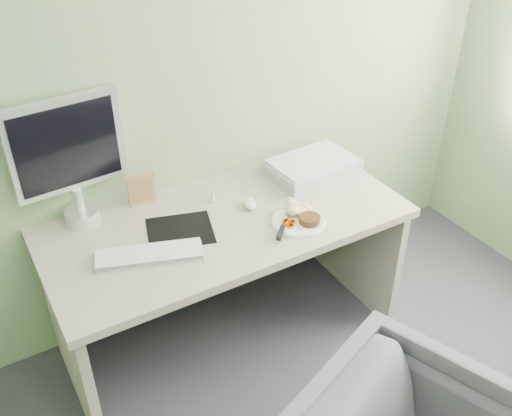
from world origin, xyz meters
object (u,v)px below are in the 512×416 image
plate (298,222)px  monitor (69,156)px  desk (227,252)px  scanner (312,167)px

plate → monitor: monitor is taller
desk → scanner: 0.61m
plate → monitor: 1.00m
desk → plate: size_ratio=6.73×
desk → scanner: size_ratio=3.74×
plate → monitor: (-0.81, 0.50, 0.31)m
scanner → monitor: 1.16m
plate → scanner: (0.30, 0.32, 0.03)m
desk → plate: 0.37m
desk → monitor: bearing=150.2°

